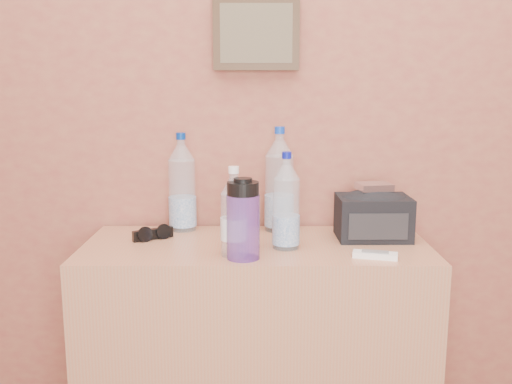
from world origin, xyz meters
TOP-DOWN VIEW (x-y plane):
  - picture_frame at (-0.12, 1.98)m, footprint 0.30×0.03m
  - dresser at (-0.12, 1.74)m, footprint 1.14×0.47m
  - pet_large_b at (-0.38, 1.93)m, footprint 0.09×0.09m
  - pet_large_c at (-0.03, 1.92)m, footprint 0.10×0.10m
  - pet_large_d at (-0.02, 1.70)m, footprint 0.08×0.08m
  - pet_small at (-0.18, 1.61)m, footprint 0.08×0.08m
  - nalgene_bottle at (-0.16, 1.58)m, footprint 0.10×0.10m
  - sunglasses at (-0.47, 1.80)m, footprint 0.15×0.12m
  - ac_remote at (0.24, 1.59)m, footprint 0.14×0.07m
  - toiletry_bag at (0.28, 1.81)m, footprint 0.24×0.18m
  - foil_packet at (0.28, 1.83)m, footprint 0.12×0.11m

SIDE VIEW (x-z plane):
  - dresser at x=-0.12m, z-range 0.00..0.71m
  - ac_remote at x=0.24m, z-range 0.71..0.73m
  - sunglasses at x=-0.47m, z-range 0.71..0.75m
  - toiletry_bag at x=0.28m, z-range 0.71..0.87m
  - nalgene_bottle at x=-0.16m, z-range 0.71..0.95m
  - pet_small at x=-0.18m, z-range 0.69..0.97m
  - pet_large_d at x=-0.02m, z-range 0.69..1.00m
  - pet_large_b at x=-0.38m, z-range 0.69..1.04m
  - pet_large_c at x=-0.03m, z-range 0.69..1.06m
  - foil_packet at x=0.28m, z-range 0.87..0.90m
  - picture_frame at x=-0.12m, z-range 1.27..1.52m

